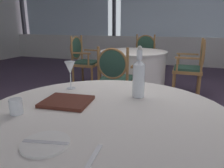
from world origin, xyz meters
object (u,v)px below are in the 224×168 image
at_px(wine_glass, 70,68).
at_px(water_tumbler, 16,107).
at_px(dining_chair_1_0, 194,63).
at_px(dining_chair_1_2, 82,57).
at_px(dining_chair_1_1, 144,54).
at_px(water_bottle, 139,77).
at_px(menu_book, 67,101).
at_px(side_plate, 46,143).
at_px(dining_chair_1_3, 115,74).

relative_size(wine_glass, water_tumbler, 2.44).
height_order(dining_chair_1_0, dining_chair_1_2, dining_chair_1_2).
bearing_deg(water_tumbler, dining_chair_1_1, 91.76).
relative_size(water_bottle, menu_book, 1.20).
xyz_separation_m(side_plate, menu_book, (-0.16, 0.42, 0.01)).
relative_size(side_plate, menu_book, 0.70).
xyz_separation_m(menu_book, dining_chair_1_0, (0.75, 2.70, -0.18)).
height_order(dining_chair_1_0, dining_chair_1_3, dining_chair_1_0).
xyz_separation_m(water_tumbler, dining_chair_1_1, (-0.12, 3.94, -0.21)).
distance_m(side_plate, water_tumbler, 0.38).
distance_m(water_tumbler, dining_chair_1_1, 3.95).
bearing_deg(wine_glass, dining_chair_1_0, 69.98).
height_order(water_bottle, menu_book, water_bottle).
bearing_deg(dining_chair_1_0, dining_chair_1_3, 44.89).
distance_m(menu_book, dining_chair_1_1, 3.73).
bearing_deg(dining_chair_1_2, menu_book, -64.52).
bearing_deg(dining_chair_1_3, water_bottle, -156.10).
relative_size(water_bottle, wine_glass, 1.64).
height_order(side_plate, water_tumbler, water_tumbler).
bearing_deg(dining_chair_1_0, dining_chair_1_1, -45.09).
height_order(side_plate, dining_chair_1_3, dining_chair_1_3).
distance_m(water_bottle, dining_chair_1_1, 3.53).
distance_m(side_plate, dining_chair_1_0, 3.18).
xyz_separation_m(water_bottle, dining_chair_1_0, (0.38, 2.44, -0.30)).
distance_m(water_bottle, dining_chair_1_0, 2.49).
relative_size(wine_glass, menu_book, 0.73).
bearing_deg(water_bottle, dining_chair_1_2, 124.60).
bearing_deg(water_bottle, dining_chair_1_3, 114.31).
distance_m(wine_glass, dining_chair_1_0, 2.60).
distance_m(dining_chair_1_2, dining_chair_1_3, 1.45).
bearing_deg(dining_chair_1_0, menu_book, 74.01).
bearing_deg(dining_chair_1_1, wine_glass, 2.08).
distance_m(wine_glass, dining_chair_1_3, 1.45).
relative_size(water_tumbler, dining_chair_1_1, 0.08).
bearing_deg(side_plate, water_tumbler, 148.86).
xyz_separation_m(water_bottle, dining_chair_1_2, (-1.67, 2.42, -0.29)).
xyz_separation_m(water_tumbler, menu_book, (0.16, 0.23, -0.03)).
bearing_deg(wine_glass, water_tumbler, -93.35).
relative_size(wine_glass, dining_chair_1_0, 0.20).
bearing_deg(wine_glass, menu_book, -64.17).
height_order(dining_chair_1_2, dining_chair_1_3, dining_chair_1_2).
height_order(water_tumbler, dining_chair_1_2, dining_chair_1_2).
height_order(menu_book, dining_chair_1_3, dining_chair_1_3).
bearing_deg(water_tumbler, dining_chair_1_0, 72.66).
height_order(water_bottle, dining_chair_1_3, water_bottle).
relative_size(water_tumbler, menu_book, 0.30).
bearing_deg(dining_chair_1_1, side_plate, 5.72).
bearing_deg(menu_book, wine_glass, 109.65).
distance_m(side_plate, menu_book, 0.45).
bearing_deg(water_tumbler, side_plate, -31.14).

